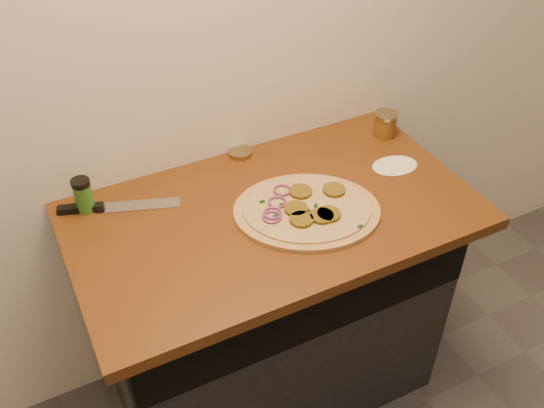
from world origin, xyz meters
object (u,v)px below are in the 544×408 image
spice_shaker (83,195)px  chefs_knife (108,207)px  salsa_jar (385,124)px  pizza (307,210)px

spice_shaker → chefs_knife: bearing=-23.1°
salsa_jar → spice_shaker: bearing=176.7°
chefs_knife → salsa_jar: 0.96m
salsa_jar → pizza: bearing=-151.2°
pizza → spice_shaker: (-0.58, 0.30, 0.04)m
chefs_knife → salsa_jar: (0.96, -0.03, 0.04)m
salsa_jar → spice_shaker: size_ratio=0.80×
pizza → salsa_jar: 0.51m
pizza → spice_shaker: spice_shaker is taller
pizza → spice_shaker: 0.65m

